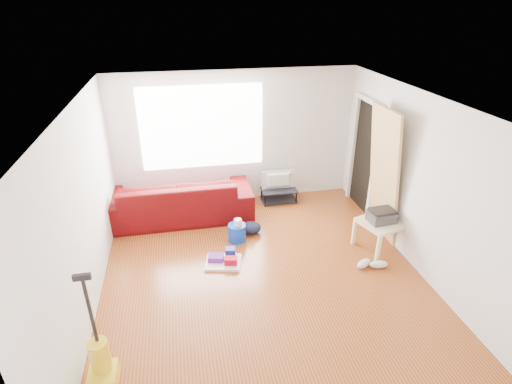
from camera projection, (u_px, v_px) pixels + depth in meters
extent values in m
cube|color=#68310B|center=(263.00, 275.00, 5.78)|extent=(4.50, 5.00, 0.01)
cube|color=white|center=(265.00, 104.00, 4.67)|extent=(4.50, 5.00, 0.01)
cube|color=silver|center=(235.00, 138.00, 7.42)|extent=(4.50, 0.01, 2.50)
cube|color=silver|center=(334.00, 346.00, 3.03)|extent=(4.50, 0.01, 2.50)
cube|color=silver|center=(82.00, 215.00, 4.83)|extent=(0.01, 5.00, 2.50)
cube|color=silver|center=(420.00, 184.00, 5.62)|extent=(0.01, 5.00, 2.50)
cube|color=white|center=(202.00, 128.00, 7.19)|extent=(2.20, 0.01, 1.50)
cube|color=silver|center=(374.00, 167.00, 6.82)|extent=(0.06, 0.08, 2.00)
cube|color=silver|center=(353.00, 149.00, 7.61)|extent=(0.06, 0.08, 2.00)
cube|color=silver|center=(370.00, 101.00, 6.76)|extent=(0.06, 0.98, 0.08)
cube|color=black|center=(365.00, 158.00, 7.22)|extent=(0.01, 0.86, 1.98)
imported|color=#350607|center=(180.00, 217.00, 7.30)|extent=(2.60, 1.02, 0.76)
cube|color=black|center=(279.00, 200.00, 7.86)|extent=(0.68, 0.39, 0.02)
cube|color=black|center=(279.00, 190.00, 7.76)|extent=(0.68, 0.39, 0.02)
cylinder|color=black|center=(265.00, 200.00, 7.61)|extent=(0.02, 0.02, 0.25)
cylinder|color=black|center=(262.00, 193.00, 7.90)|extent=(0.02, 0.02, 0.25)
cylinder|color=black|center=(296.00, 197.00, 7.73)|extent=(0.02, 0.02, 0.25)
cylinder|color=black|center=(292.00, 190.00, 8.01)|extent=(0.02, 0.02, 0.25)
imported|color=black|center=(279.00, 181.00, 7.67)|extent=(0.65, 0.08, 0.37)
cube|color=beige|center=(381.00, 223.00, 6.22)|extent=(0.74, 0.74, 0.05)
cube|color=beige|center=(378.00, 249.00, 6.00)|extent=(0.05, 0.05, 0.43)
cube|color=beige|center=(354.00, 232.00, 6.42)|extent=(0.05, 0.05, 0.43)
cube|color=beige|center=(403.00, 239.00, 6.24)|extent=(0.05, 0.05, 0.43)
cube|color=beige|center=(379.00, 224.00, 6.66)|extent=(0.05, 0.05, 0.43)
cube|color=#323236|center=(382.00, 217.00, 6.17)|extent=(0.42, 0.33, 0.17)
cube|color=black|center=(382.00, 211.00, 6.13)|extent=(0.37, 0.29, 0.04)
cylinder|color=#0C3BB2|center=(237.00, 240.00, 6.61)|extent=(0.35, 0.35, 0.29)
cylinder|color=white|center=(238.00, 230.00, 6.51)|extent=(0.12, 0.12, 0.11)
cube|color=white|center=(223.00, 262.00, 6.02)|extent=(0.60, 0.52, 0.04)
cube|color=#A4051B|center=(231.00, 261.00, 5.93)|extent=(0.21, 0.16, 0.10)
cube|color=#572084|center=(216.00, 258.00, 6.02)|extent=(0.26, 0.21, 0.08)
cube|color=#1D2BA1|center=(230.00, 252.00, 6.09)|extent=(0.17, 0.15, 0.15)
ellipsoid|color=black|center=(251.00, 233.00, 6.81)|extent=(0.41, 0.35, 0.20)
ellipsoid|color=silver|center=(364.00, 264.00, 5.93)|extent=(0.30, 0.24, 0.11)
ellipsoid|color=silver|center=(379.00, 264.00, 5.91)|extent=(0.29, 0.15, 0.11)
cube|color=gold|center=(104.00, 378.00, 4.12)|extent=(0.29, 0.33, 0.18)
cylinder|color=gold|center=(100.00, 355.00, 4.05)|extent=(0.20, 0.20, 0.35)
cylinder|color=black|center=(90.00, 311.00, 3.83)|extent=(0.04, 0.04, 0.76)
cube|color=black|center=(82.00, 277.00, 3.65)|extent=(0.16, 0.04, 0.06)
cube|color=tan|center=(375.00, 232.00, 6.83)|extent=(0.27, 0.87, 2.16)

